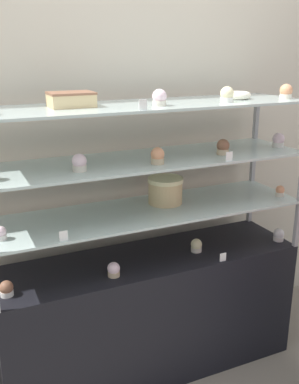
% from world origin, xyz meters
% --- Properties ---
extents(ground_plane, '(20.00, 20.00, 0.00)m').
position_xyz_m(ground_plane, '(0.00, 0.00, 0.00)').
color(ground_plane, gray).
extents(back_wall, '(8.00, 0.05, 2.60)m').
position_xyz_m(back_wall, '(0.00, 0.37, 1.30)').
color(back_wall, beige).
rests_on(back_wall, ground_plane).
extents(display_base, '(1.59, 0.44, 0.67)m').
position_xyz_m(display_base, '(0.00, 0.00, 0.34)').
color(display_base, black).
rests_on(display_base, ground_plane).
extents(display_riser_lower, '(1.59, 0.44, 0.26)m').
position_xyz_m(display_riser_lower, '(0.00, 0.00, 0.92)').
color(display_riser_lower, '#99999E').
rests_on(display_riser_lower, display_base).
extents(display_riser_middle, '(1.59, 0.44, 0.26)m').
position_xyz_m(display_riser_middle, '(0.00, 0.00, 1.18)').
color(display_riser_middle, '#99999E').
rests_on(display_riser_middle, display_riser_lower).
extents(display_riser_upper, '(1.59, 0.44, 0.26)m').
position_xyz_m(display_riser_upper, '(0.00, 0.00, 1.45)').
color(display_riser_upper, '#99999E').
rests_on(display_riser_upper, display_riser_middle).
extents(layer_cake_centerpiece, '(0.18, 0.18, 0.14)m').
position_xyz_m(layer_cake_centerpiece, '(0.12, 0.06, 1.00)').
color(layer_cake_centerpiece, '#DBBC84').
rests_on(layer_cake_centerpiece, display_riser_lower).
extents(sheet_cake_frosted, '(0.20, 0.15, 0.06)m').
position_xyz_m(sheet_cake_frosted, '(-0.36, 0.03, 1.49)').
color(sheet_cake_frosted, '#DBBC84').
rests_on(sheet_cake_frosted, display_riser_upper).
extents(cupcake_0, '(0.06, 0.06, 0.07)m').
position_xyz_m(cupcake_0, '(-0.73, -0.09, 0.71)').
color(cupcake_0, white).
rests_on(cupcake_0, display_base).
extents(cupcake_1, '(0.06, 0.06, 0.07)m').
position_xyz_m(cupcake_1, '(-0.24, -0.12, 0.71)').
color(cupcake_1, '#CCB28C').
rests_on(cupcake_1, display_base).
extents(cupcake_2, '(0.06, 0.06, 0.07)m').
position_xyz_m(cupcake_2, '(0.26, -0.04, 0.71)').
color(cupcake_2, beige).
rests_on(cupcake_2, display_base).
extents(cupcake_3, '(0.06, 0.06, 0.07)m').
position_xyz_m(cupcake_3, '(0.75, -0.11, 0.71)').
color(cupcake_3, white).
rests_on(cupcake_3, display_base).
extents(price_tag_0, '(0.04, 0.00, 0.04)m').
position_xyz_m(price_tag_0, '(0.32, -0.20, 0.70)').
color(price_tag_0, white).
rests_on(price_tag_0, display_base).
extents(cupcake_4, '(0.05, 0.05, 0.06)m').
position_xyz_m(cupcake_4, '(-0.73, -0.08, 0.96)').
color(cupcake_4, white).
rests_on(cupcake_4, display_riser_lower).
extents(cupcake_5, '(0.05, 0.05, 0.06)m').
position_xyz_m(cupcake_5, '(0.74, -0.10, 0.96)').
color(cupcake_5, beige).
rests_on(cupcake_5, display_riser_lower).
extents(price_tag_1, '(0.04, 0.00, 0.04)m').
position_xyz_m(price_tag_1, '(-0.49, -0.20, 0.96)').
color(price_tag_1, white).
rests_on(price_tag_1, display_riser_lower).
extents(cupcake_7, '(0.06, 0.06, 0.08)m').
position_xyz_m(cupcake_7, '(-0.37, -0.09, 1.23)').
color(cupcake_7, beige).
rests_on(cupcake_7, display_riser_middle).
extents(cupcake_8, '(0.06, 0.06, 0.08)m').
position_xyz_m(cupcake_8, '(-0.01, -0.11, 1.23)').
color(cupcake_8, '#CCB28C').
rests_on(cupcake_8, display_riser_middle).
extents(cupcake_9, '(0.06, 0.06, 0.08)m').
position_xyz_m(cupcake_9, '(0.37, -0.07, 1.23)').
color(cupcake_9, '#CCB28C').
rests_on(cupcake_9, display_riser_middle).
extents(cupcake_10, '(0.06, 0.06, 0.08)m').
position_xyz_m(cupcake_10, '(0.74, -0.05, 1.23)').
color(cupcake_10, white).
rests_on(cupcake_10, display_riser_middle).
extents(price_tag_2, '(0.04, 0.00, 0.04)m').
position_xyz_m(price_tag_2, '(0.32, -0.20, 1.22)').
color(price_tag_2, white).
rests_on(price_tag_2, display_riser_middle).
extents(cupcake_12, '(0.06, 0.06, 0.07)m').
position_xyz_m(cupcake_12, '(0.01, -0.09, 1.50)').
color(cupcake_12, beige).
rests_on(cupcake_12, display_riser_upper).
extents(cupcake_13, '(0.06, 0.06, 0.07)m').
position_xyz_m(cupcake_13, '(0.36, -0.10, 1.50)').
color(cupcake_13, white).
rests_on(cupcake_13, display_riser_upper).
extents(cupcake_14, '(0.06, 0.06, 0.07)m').
position_xyz_m(cupcake_14, '(0.72, -0.09, 1.50)').
color(cupcake_14, beige).
rests_on(cupcake_14, display_riser_upper).
extents(price_tag_3, '(0.04, 0.00, 0.04)m').
position_xyz_m(price_tag_3, '(-0.12, -0.20, 1.48)').
color(price_tag_3, white).
rests_on(price_tag_3, display_riser_upper).
extents(donut_glazed, '(0.13, 0.13, 0.04)m').
position_xyz_m(donut_glazed, '(0.49, -0.00, 1.48)').
color(donut_glazed, '#EFE5CC').
rests_on(donut_glazed, display_riser_upper).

